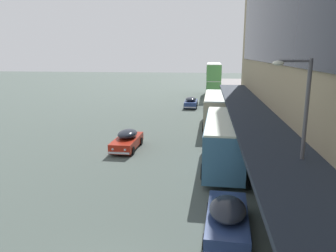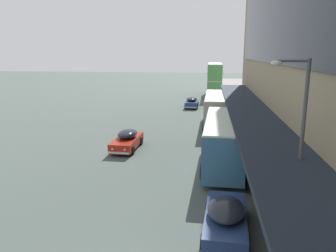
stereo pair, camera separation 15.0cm
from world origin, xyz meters
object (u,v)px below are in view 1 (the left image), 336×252
object	(u,v)px
sedan_trailing_mid	(213,101)
fire_hydrant	(258,172)
sedan_lead_near	(127,140)
street_lamp	(300,137)
sedan_lead_mid	(191,102)
sedan_far_back	(227,217)
transit_bus_kerbside_far	(214,78)
transit_bus_kerbside_rear	(217,108)
transit_bus_kerbside_front	(223,138)

from	to	relation	value
sedan_trailing_mid	fire_hydrant	xyz separation A→B (m)	(2.44, -28.38, -0.27)
sedan_lead_near	street_lamp	distance (m)	15.99
sedan_lead_mid	sedan_far_back	distance (m)	33.46
fire_hydrant	sedan_trailing_mid	bearing A→B (deg)	94.91
transit_bus_kerbside_far	street_lamp	xyz separation A→B (m)	(2.71, -46.49, 1.25)
sedan_trailing_mid	fire_hydrant	size ratio (longest dim) A/B	7.22
transit_bus_kerbside_rear	fire_hydrant	distance (m)	15.41
sedan_lead_mid	fire_hydrant	xyz separation A→B (m)	(5.54, -26.76, -0.25)
transit_bus_kerbside_front	fire_hydrant	world-z (taller)	transit_bus_kerbside_front
transit_bus_kerbside_far	street_lamp	distance (m)	46.58
sedan_lead_near	transit_bus_kerbside_front	bearing A→B (deg)	-21.10
transit_bus_kerbside_rear	transit_bus_kerbside_far	xyz separation A→B (m)	(-0.04, 24.90, 1.23)
sedan_lead_mid	street_lamp	world-z (taller)	street_lamp
transit_bus_kerbside_rear	fire_hydrant	bearing A→B (deg)	-81.88
fire_hydrant	sedan_far_back	bearing A→B (deg)	-108.76
transit_bus_kerbside_far	sedan_lead_near	xyz separation A→B (m)	(-7.39, -34.64, -2.37)
sedan_trailing_mid	sedan_lead_mid	bearing A→B (deg)	-152.35
transit_bus_kerbside_rear	transit_bus_kerbside_far	size ratio (longest dim) A/B	0.91
sedan_far_back	street_lamp	bearing A→B (deg)	3.15
sedan_lead_mid	transit_bus_kerbside_far	bearing A→B (deg)	75.99
sedan_far_back	street_lamp	xyz separation A→B (m)	(2.73, 0.15, 3.62)
transit_bus_kerbside_rear	sedan_trailing_mid	xyz separation A→B (m)	(-0.27, 13.19, -1.14)
sedan_trailing_mid	sedan_far_back	size ratio (longest dim) A/B	1.05
transit_bus_kerbside_rear	fire_hydrant	world-z (taller)	transit_bus_kerbside_rear
transit_bus_kerbside_rear	sedan_trailing_mid	bearing A→B (deg)	91.18
transit_bus_kerbside_front	sedan_far_back	size ratio (longest dim) A/B	2.05
transit_bus_kerbside_far	sedan_lead_near	distance (m)	35.50
sedan_trailing_mid	sedan_far_back	world-z (taller)	same
fire_hydrant	transit_bus_kerbside_rear	bearing A→B (deg)	98.12
transit_bus_kerbside_rear	street_lamp	distance (m)	21.89
transit_bus_kerbside_rear	sedan_lead_near	distance (m)	12.30
sedan_far_back	sedan_lead_mid	bearing A→B (deg)	95.68
transit_bus_kerbside_front	sedan_far_back	distance (m)	9.15
transit_bus_kerbside_far	sedan_lead_mid	distance (m)	13.95
sedan_lead_mid	sedan_far_back	world-z (taller)	sedan_far_back
transit_bus_kerbside_front	sedan_lead_mid	xyz separation A→B (m)	(-3.49, 24.21, -1.14)
sedan_lead_mid	sedan_far_back	xyz separation A→B (m)	(3.31, -33.30, 0.02)
transit_bus_kerbside_front	transit_bus_kerbside_far	distance (m)	37.57
transit_bus_kerbside_front	sedan_trailing_mid	bearing A→B (deg)	90.88
sedan_trailing_mid	street_lamp	distance (m)	35.08
transit_bus_kerbside_rear	sedan_trailing_mid	world-z (taller)	transit_bus_kerbside_rear
sedan_lead_mid	sedan_trailing_mid	xyz separation A→B (m)	(3.10, 1.62, 0.02)
sedan_trailing_mid	fire_hydrant	distance (m)	28.49
sedan_far_back	fire_hydrant	xyz separation A→B (m)	(2.22, 6.54, -0.27)
sedan_far_back	fire_hydrant	size ratio (longest dim) A/B	6.90
fire_hydrant	transit_bus_kerbside_front	bearing A→B (deg)	128.73
transit_bus_kerbside_front	sedan_lead_mid	world-z (taller)	transit_bus_kerbside_front
sedan_trailing_mid	fire_hydrant	world-z (taller)	sedan_trailing_mid
transit_bus_kerbside_far	sedan_far_back	bearing A→B (deg)	-90.02
transit_bus_kerbside_rear	sedan_far_back	size ratio (longest dim) A/B	2.11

